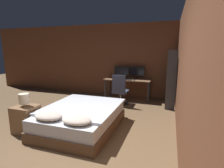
% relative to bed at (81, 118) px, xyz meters
% --- Properties ---
extents(ground_plane, '(20.00, 20.00, 0.00)m').
position_rel_bed_xyz_m(ground_plane, '(0.20, -1.14, -0.26)').
color(ground_plane, brown).
extents(wall_back, '(12.00, 0.06, 2.70)m').
position_rel_bed_xyz_m(wall_back, '(0.20, 3.11, 1.09)').
color(wall_back, brown).
rests_on(wall_back, ground_plane).
extents(wall_side_right, '(0.06, 12.00, 2.70)m').
position_rel_bed_xyz_m(wall_side_right, '(2.06, 0.36, 1.09)').
color(wall_side_right, brown).
rests_on(wall_side_right, ground_plane).
extents(bed, '(1.54, 1.94, 0.59)m').
position_rel_bed_xyz_m(bed, '(0.00, 0.00, 0.00)').
color(bed, brown).
rests_on(bed, ground_plane).
extents(nightstand, '(0.47, 0.44, 0.58)m').
position_rel_bed_xyz_m(nightstand, '(-1.04, -0.51, 0.03)').
color(nightstand, brown).
rests_on(nightstand, ground_plane).
extents(bedside_lamp, '(0.21, 0.21, 0.27)m').
position_rel_bed_xyz_m(bedside_lamp, '(-1.04, -0.51, 0.49)').
color(bedside_lamp, gray).
rests_on(bedside_lamp, nightstand).
extents(desk, '(1.63, 0.64, 0.73)m').
position_rel_bed_xyz_m(desk, '(0.41, 2.72, 0.38)').
color(desk, '#846042').
rests_on(desk, ground_plane).
extents(monitor_left, '(0.55, 0.16, 0.43)m').
position_rel_bed_xyz_m(monitor_left, '(0.12, 2.94, 0.71)').
color(monitor_left, black).
rests_on(monitor_left, desk).
extents(monitor_right, '(0.55, 0.16, 0.43)m').
position_rel_bed_xyz_m(monitor_right, '(0.70, 2.94, 0.71)').
color(monitor_right, black).
rests_on(monitor_right, desk).
extents(keyboard, '(0.38, 0.13, 0.02)m').
position_rel_bed_xyz_m(keyboard, '(0.41, 2.51, 0.48)').
color(keyboard, black).
rests_on(keyboard, desk).
extents(computer_mouse, '(0.07, 0.05, 0.04)m').
position_rel_bed_xyz_m(computer_mouse, '(0.69, 2.51, 0.48)').
color(computer_mouse, black).
rests_on(computer_mouse, desk).
extents(office_chair, '(0.52, 0.52, 0.98)m').
position_rel_bed_xyz_m(office_chair, '(0.33, 2.01, 0.13)').
color(office_chair, black).
rests_on(office_chair, ground_plane).
extents(bookshelf, '(0.28, 0.74, 1.76)m').
position_rel_bed_xyz_m(bookshelf, '(1.88, 2.25, 0.70)').
color(bookshelf, '#333338').
rests_on(bookshelf, ground_plane).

